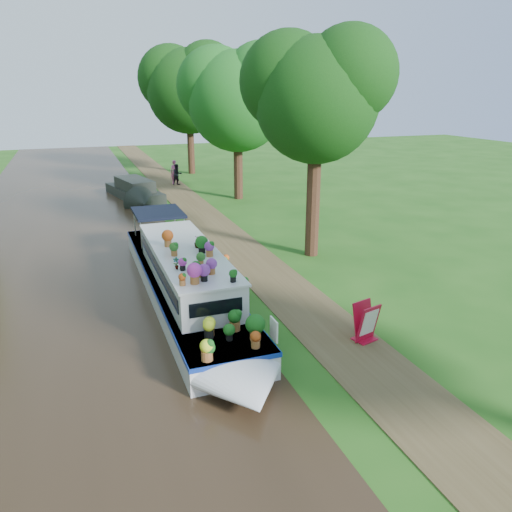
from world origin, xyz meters
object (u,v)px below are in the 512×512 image
Objects in this scene: sandwich_board at (366,324)px; pedestrian_dark at (177,175)px; plant_boat at (187,280)px; pedestrian_pink at (175,172)px; second_boat at (135,191)px.

pedestrian_dark is (-0.06, 25.32, 0.27)m from sandwich_board.
plant_boat is 5.78m from sandwich_board.
pedestrian_pink is at bearing 74.94° from sandwich_board.
sandwich_board is (4.07, -4.09, -0.33)m from plant_boat.
sandwich_board is 0.63× the size of pedestrian_pink.
second_boat is 5.61m from pedestrian_pink.
plant_boat is at bearing -83.38° from pedestrian_pink.
sandwich_board is 25.32m from pedestrian_dark.
sandwich_board is at bearing -105.91° from pedestrian_dark.
second_boat is at bearing 84.11° from sandwich_board.
pedestrian_dark is at bearing 79.29° from plant_boat.
second_boat is 5.18m from pedestrian_dark.
pedestrian_pink reaches higher than pedestrian_dark.
second_boat is (0.50, 17.43, -0.32)m from plant_boat.
sandwich_board is 0.71× the size of pedestrian_dark.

